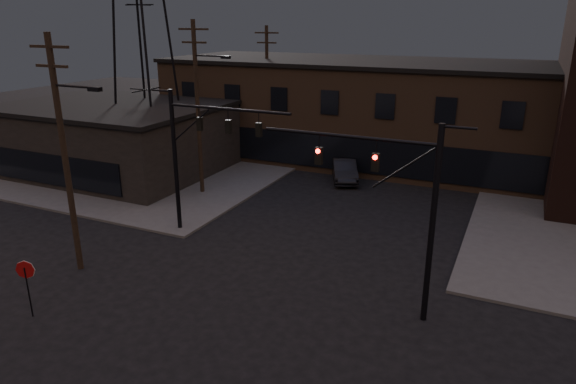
# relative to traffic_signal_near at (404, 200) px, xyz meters

# --- Properties ---
(ground) EXTENTS (140.00, 140.00, 0.00)m
(ground) POSITION_rel_traffic_signal_near_xyz_m (-5.36, -4.50, -4.93)
(ground) COLOR black
(ground) RESTS_ON ground
(sidewalk_nw) EXTENTS (30.00, 30.00, 0.15)m
(sidewalk_nw) POSITION_rel_traffic_signal_near_xyz_m (-27.36, 17.50, -4.86)
(sidewalk_nw) COLOR #474744
(sidewalk_nw) RESTS_ON ground
(building_row) EXTENTS (40.00, 12.00, 8.00)m
(building_row) POSITION_rel_traffic_signal_near_xyz_m (-5.36, 23.50, -0.93)
(building_row) COLOR brown
(building_row) RESTS_ON ground
(building_left) EXTENTS (16.00, 12.00, 5.00)m
(building_left) POSITION_rel_traffic_signal_near_xyz_m (-25.36, 11.50, -2.43)
(building_left) COLOR black
(building_left) RESTS_ON ground
(traffic_signal_near) EXTENTS (7.12, 0.24, 8.00)m
(traffic_signal_near) POSITION_rel_traffic_signal_near_xyz_m (0.00, 0.00, 0.00)
(traffic_signal_near) COLOR black
(traffic_signal_near) RESTS_ON ground
(traffic_signal_far) EXTENTS (7.12, 0.24, 8.00)m
(traffic_signal_far) POSITION_rel_traffic_signal_near_xyz_m (-12.07, 3.50, 0.08)
(traffic_signal_far) COLOR black
(traffic_signal_far) RESTS_ON ground
(stop_sign) EXTENTS (0.72, 0.33, 2.48)m
(stop_sign) POSITION_rel_traffic_signal_near_xyz_m (-13.36, -6.49, -3.09)
(stop_sign) COLOR black
(stop_sign) RESTS_ON ground
(utility_pole_near) EXTENTS (3.70, 0.28, 11.00)m
(utility_pole_near) POSITION_rel_traffic_signal_near_xyz_m (-14.79, -2.50, 0.94)
(utility_pole_near) COLOR black
(utility_pole_near) RESTS_ON ground
(utility_pole_mid) EXTENTS (3.70, 0.28, 11.50)m
(utility_pole_mid) POSITION_rel_traffic_signal_near_xyz_m (-15.79, 9.50, 1.19)
(utility_pole_mid) COLOR black
(utility_pole_mid) RESTS_ON ground
(utility_pole_far) EXTENTS (2.20, 0.28, 11.00)m
(utility_pole_far) POSITION_rel_traffic_signal_near_xyz_m (-16.86, 21.50, 0.85)
(utility_pole_far) COLOR black
(utility_pole_far) RESTS_ON ground
(transmission_tower) EXTENTS (7.00, 7.00, 25.00)m
(transmission_tower) POSITION_rel_traffic_signal_near_xyz_m (-23.36, 13.50, 7.57)
(transmission_tower) COLOR black
(transmission_tower) RESTS_ON ground
(car_crossing) EXTENTS (3.49, 5.08, 1.59)m
(car_crossing) POSITION_rel_traffic_signal_near_xyz_m (-7.92, 16.54, -4.14)
(car_crossing) COLOR black
(car_crossing) RESTS_ON ground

